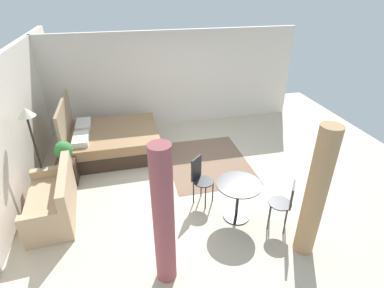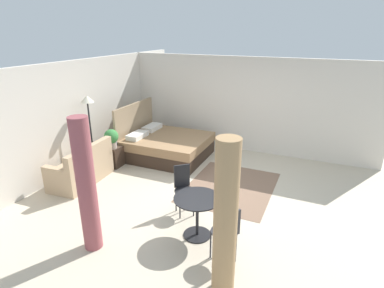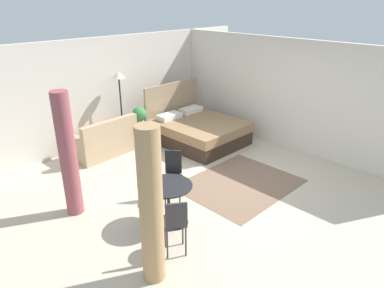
% 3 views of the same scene
% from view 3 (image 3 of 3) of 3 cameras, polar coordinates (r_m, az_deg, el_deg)
% --- Properties ---
extents(ground_plane, '(8.29, 9.72, 0.02)m').
position_cam_3_polar(ground_plane, '(6.93, 3.87, -6.50)').
color(ground_plane, beige).
extents(wall_back, '(8.29, 0.12, 2.52)m').
position_cam_3_polar(wall_back, '(8.89, -12.45, 8.51)').
color(wall_back, silver).
rests_on(wall_back, ground).
extents(wall_right, '(0.12, 6.72, 2.52)m').
position_cam_3_polar(wall_right, '(8.49, 16.19, 7.49)').
color(wall_right, silver).
rests_on(wall_right, ground).
extents(area_rug, '(2.15, 1.74, 0.01)m').
position_cam_3_polar(area_rug, '(6.97, 7.70, -6.36)').
color(area_rug, '#7F604C').
rests_on(area_rug, ground).
extents(bed, '(1.77, 2.04, 1.35)m').
position_cam_3_polar(bed, '(8.73, 0.90, 2.28)').
color(bed, '#38281E').
rests_on(bed, ground).
extents(couch, '(1.47, 0.82, 0.87)m').
position_cam_3_polar(couch, '(8.28, -13.86, 0.31)').
color(couch, tan).
rests_on(couch, ground).
extents(nightstand, '(0.42, 0.36, 0.50)m').
position_cam_3_polar(nightstand, '(8.73, -7.91, 1.58)').
color(nightstand, '#38281E').
rests_on(nightstand, ground).
extents(potted_plant, '(0.34, 0.34, 0.47)m').
position_cam_3_polar(potted_plant, '(8.47, -8.49, 4.58)').
color(potted_plant, tan).
rests_on(potted_plant, nightstand).
extents(vase, '(0.10, 0.10, 0.16)m').
position_cam_3_polar(vase, '(8.71, -7.57, 3.88)').
color(vase, slate).
rests_on(vase, nightstand).
extents(floor_lamp, '(0.30, 0.30, 1.78)m').
position_cam_3_polar(floor_lamp, '(8.48, -11.60, 9.10)').
color(floor_lamp, black).
rests_on(floor_lamp, ground).
extents(balcony_table, '(0.75, 0.75, 0.70)m').
position_cam_3_polar(balcony_table, '(5.57, -3.81, -8.46)').
color(balcony_table, black).
rests_on(balcony_table, ground).
extents(cafe_chair_near_window, '(0.51, 0.51, 0.89)m').
position_cam_3_polar(cafe_chair_near_window, '(4.91, -2.66, -12.38)').
color(cafe_chair_near_window, '#2D2D33').
rests_on(cafe_chair_near_window, ground).
extents(cafe_chair_near_couch, '(0.51, 0.51, 0.90)m').
position_cam_3_polar(cafe_chair_near_couch, '(6.20, -3.05, -4.39)').
color(cafe_chair_near_couch, black).
rests_on(cafe_chair_near_couch, ground).
extents(curtain_left, '(0.29, 0.29, 2.08)m').
position_cam_3_polar(curtain_left, '(4.30, -6.59, -10.20)').
color(curtain_left, tan).
rests_on(curtain_left, ground).
extents(curtain_right, '(0.27, 0.27, 2.08)m').
position_cam_3_polar(curtain_right, '(5.93, -19.36, -1.75)').
color(curtain_right, '#994C51').
rests_on(curtain_right, ground).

